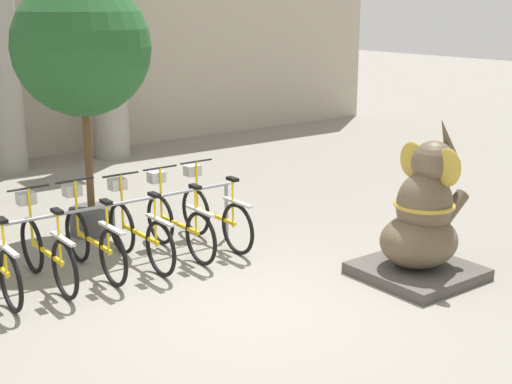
% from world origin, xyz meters
% --- Properties ---
extents(ground_plane, '(60.00, 60.00, 0.00)m').
position_xyz_m(ground_plane, '(0.00, 0.00, 0.00)').
color(ground_plane, gray).
extents(column_right, '(0.90, 0.90, 5.16)m').
position_xyz_m(column_right, '(2.13, 7.60, 2.62)').
color(column_right, gray).
rests_on(column_right, ground_plane).
extents(bike_rack, '(4.01, 0.05, 0.77)m').
position_xyz_m(bike_rack, '(-0.92, 1.95, 0.61)').
color(bike_rack, gray).
rests_on(bike_rack, ground_plane).
extents(bicycle_2, '(0.48, 1.63, 1.04)m').
position_xyz_m(bicycle_2, '(-1.49, 1.84, 0.40)').
color(bicycle_2, black).
rests_on(bicycle_2, ground_plane).
extents(bicycle_3, '(0.48, 1.63, 1.04)m').
position_xyz_m(bicycle_3, '(-0.92, 1.86, 0.40)').
color(bicycle_3, black).
rests_on(bicycle_3, ground_plane).
extents(bicycle_4, '(0.48, 1.63, 1.04)m').
position_xyz_m(bicycle_4, '(-0.35, 1.81, 0.40)').
color(bicycle_4, black).
rests_on(bicycle_4, ground_plane).
extents(bicycle_5, '(0.48, 1.63, 1.04)m').
position_xyz_m(bicycle_5, '(0.22, 1.84, 0.40)').
color(bicycle_5, black).
rests_on(bicycle_5, ground_plane).
extents(bicycle_6, '(0.48, 1.63, 1.04)m').
position_xyz_m(bicycle_6, '(0.79, 1.87, 0.40)').
color(bicycle_6, black).
rests_on(bicycle_6, ground_plane).
extents(elephant_statue, '(1.22, 1.22, 1.85)m').
position_xyz_m(elephant_statue, '(2.05, -0.51, 0.63)').
color(elephant_statue, '#4C4742').
rests_on(elephant_statue, ground_plane).
extents(potted_tree, '(1.79, 1.79, 3.41)m').
position_xyz_m(potted_tree, '(-0.31, 3.24, 2.45)').
color(potted_tree, '#4C4C4C').
rests_on(potted_tree, ground_plane).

